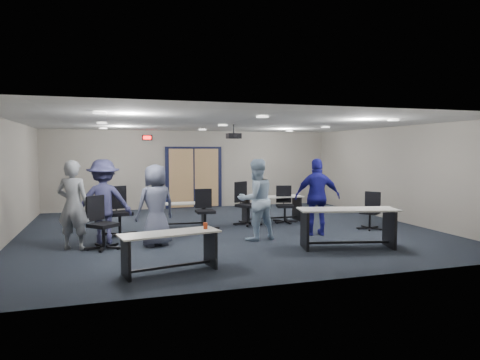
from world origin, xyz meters
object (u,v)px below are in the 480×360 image
object	(u,v)px
table_front_left	(170,245)
chair_loose_right	(370,211)
table_front_right	(348,221)
table_back_right	(272,204)
chair_back_b	(205,210)
person_gray	(73,205)
table_back_left	(177,211)
chair_back_a	(120,211)
person_plaid	(156,205)
person_navy	(317,197)
chair_back_c	(248,204)
chair_loose_left	(103,223)
chair_back_d	(285,204)
person_lightblue	(256,200)
person_back	(104,202)

from	to	relation	value
table_front_left	chair_loose_right	xyz separation A→B (m)	(5.41, 2.33, 0.02)
table_front_right	table_back_right	bearing A→B (deg)	108.03
chair_back_b	person_gray	size ratio (longest dim) A/B	0.57
table_back_right	person_gray	bearing A→B (deg)	-159.09
table_back_left	chair_back_b	distance (m)	0.89
table_front_right	chair_back_a	world-z (taller)	chair_back_a
person_plaid	table_front_right	bearing A→B (deg)	140.12
person_navy	chair_back_c	bearing A→B (deg)	-40.64
person_gray	table_back_right	bearing A→B (deg)	-135.44
chair_loose_left	person_plaid	size ratio (longest dim) A/B	0.63
chair_loose_right	chair_back_c	bearing A→B (deg)	-156.70
table_front_right	chair_back_d	size ratio (longest dim) A/B	2.07
table_front_left	chair_loose_left	distance (m)	2.32
person_plaid	chair_loose_right	bearing A→B (deg)	163.04
table_front_right	chair_back_d	distance (m)	3.25
table_back_left	chair_back_a	distance (m)	1.66
table_back_left	person_plaid	size ratio (longest dim) A/B	0.92
person_gray	person_plaid	world-z (taller)	person_gray
chair_back_c	chair_loose_right	xyz separation A→B (m)	(2.78, -1.54, -0.11)
table_back_right	person_lightblue	distance (m)	2.59
person_gray	chair_loose_right	bearing A→B (deg)	-156.16
table_back_left	chair_back_a	xyz separation A→B (m)	(-1.48, -0.74, 0.15)
chair_back_a	chair_back_b	size ratio (longest dim) A/B	1.13
person_plaid	person_back	world-z (taller)	person_back
person_gray	person_navy	world-z (taller)	same
table_front_right	chair_back_b	xyz separation A→B (m)	(-2.39, 2.81, -0.04)
table_front_right	chair_loose_left	size ratio (longest dim) A/B	1.94
person_lightblue	person_back	distance (m)	3.34
chair_loose_left	person_navy	size ratio (longest dim) A/B	0.60
table_back_left	chair_loose_right	distance (m)	4.99
person_gray	person_lightblue	distance (m)	3.86
person_gray	chair_back_d	bearing A→B (deg)	-139.39
table_back_right	person_gray	xyz separation A→B (m)	(-5.12, -2.07, 0.42)
chair_back_c	chair_back_d	size ratio (longest dim) A/B	1.14
table_front_left	person_gray	size ratio (longest dim) A/B	0.94
chair_back_a	chair_loose_right	xyz separation A→B (m)	(6.13, -1.06, -0.10)
chair_back_d	person_gray	xyz separation A→B (m)	(-5.39, -1.76, 0.40)
chair_back_b	person_plaid	world-z (taller)	person_plaid
table_front_left	chair_loose_left	size ratio (longest dim) A/B	1.58
table_back_left	table_back_right	bearing A→B (deg)	5.62
chair_back_c	person_lightblue	world-z (taller)	person_lightblue
table_back_right	chair_back_c	bearing A→B (deg)	-157.45
table_front_left	table_front_right	bearing A→B (deg)	-0.79
chair_back_b	person_lightblue	xyz separation A→B (m)	(0.84, -1.48, 0.40)
chair_loose_left	person_lightblue	distance (m)	3.31
table_back_left	chair_back_a	bearing A→B (deg)	-150.14
chair_loose_left	person_gray	xyz separation A→B (m)	(-0.58, 0.12, 0.37)
table_back_left	table_front_right	bearing A→B (deg)	-45.64
person_navy	chair_back_b	bearing A→B (deg)	-13.67
person_plaid	person_navy	xyz separation A→B (m)	(3.81, 0.03, 0.05)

